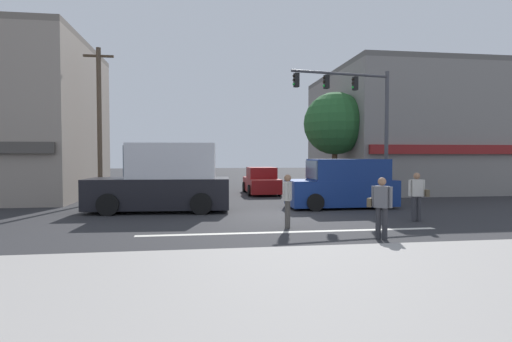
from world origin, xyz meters
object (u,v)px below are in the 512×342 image
at_px(van_parked_curbside, 343,185).
at_px(pedestrian_mid_crossing, 417,194).
at_px(street_tree, 335,124).
at_px(traffic_light_mast, 362,111).
at_px(box_truck_crossing_leftbound, 164,181).
at_px(utility_pole_near_left, 99,122).
at_px(sedan_approaching_near, 261,182).
at_px(pedestrian_far_side, 288,198).
at_px(pedestrian_foreground_with_bag, 381,204).

bearing_deg(van_parked_curbside, pedestrian_mid_crossing, -72.04).
height_order(street_tree, traffic_light_mast, traffic_light_mast).
xyz_separation_m(box_truck_crossing_leftbound, pedestrian_mid_crossing, (8.82, -3.66, -0.30)).
distance_m(street_tree, utility_pole_near_left, 12.74).
relative_size(van_parked_curbside, sedan_approaching_near, 1.12).
bearing_deg(van_parked_curbside, traffic_light_mast, 38.53).
distance_m(box_truck_crossing_leftbound, sedan_approaching_near, 8.52).
relative_size(traffic_light_mast, pedestrian_far_side, 3.71).
bearing_deg(street_tree, pedestrian_mid_crossing, -92.21).
relative_size(street_tree, box_truck_crossing_leftbound, 1.04).
bearing_deg(traffic_light_mast, street_tree, 85.76).
distance_m(street_tree, pedestrian_mid_crossing, 10.10).
xyz_separation_m(utility_pole_near_left, van_parked_curbside, (10.94, -3.57, -2.86)).
xyz_separation_m(street_tree, utility_pole_near_left, (-12.55, -2.19, -0.25)).
bearing_deg(utility_pole_near_left, sedan_approaching_near, 20.58).
distance_m(utility_pole_near_left, pedestrian_foreground_with_bag, 14.20).
relative_size(traffic_light_mast, box_truck_crossing_leftbound, 1.09).
distance_m(box_truck_crossing_leftbound, pedestrian_far_side, 5.97).
distance_m(van_parked_curbside, pedestrian_far_side, 5.64).
height_order(utility_pole_near_left, traffic_light_mast, utility_pole_near_left).
relative_size(pedestrian_mid_crossing, pedestrian_far_side, 1.00).
bearing_deg(street_tree, van_parked_curbside, -105.62).
height_order(utility_pole_near_left, pedestrian_mid_crossing, utility_pole_near_left).
height_order(utility_pole_near_left, pedestrian_far_side, utility_pole_near_left).
distance_m(street_tree, van_parked_curbside, 6.74).
distance_m(traffic_light_mast, pedestrian_foreground_with_bag, 8.60).
height_order(street_tree, pedestrian_mid_crossing, street_tree).
height_order(utility_pole_near_left, van_parked_curbside, utility_pole_near_left).
xyz_separation_m(street_tree, traffic_light_mast, (-0.35, -4.76, 0.19)).
bearing_deg(sedan_approaching_near, pedestrian_far_side, -94.46).
bearing_deg(pedestrian_foreground_with_bag, sedan_approaching_near, 95.35).
distance_m(utility_pole_near_left, box_truck_crossing_leftbound, 5.66).
xyz_separation_m(box_truck_crossing_leftbound, sedan_approaching_near, (5.01, 6.88, -0.54)).
bearing_deg(box_truck_crossing_leftbound, van_parked_curbside, 1.26).
height_order(box_truck_crossing_leftbound, pedestrian_foreground_with_bag, box_truck_crossing_leftbound).
xyz_separation_m(traffic_light_mast, box_truck_crossing_leftbound, (-8.83, -1.17, -3.05)).
relative_size(van_parked_curbside, pedestrian_mid_crossing, 2.77).
bearing_deg(utility_pole_near_left, pedestrian_mid_crossing, -31.27).
relative_size(utility_pole_near_left, pedestrian_foreground_with_bag, 4.45).
relative_size(street_tree, traffic_light_mast, 0.96).
xyz_separation_m(traffic_light_mast, pedestrian_foreground_with_bag, (-2.59, -7.49, -3.35)).
xyz_separation_m(utility_pole_near_left, sedan_approaching_near, (8.37, 3.14, -3.15)).
bearing_deg(pedestrian_mid_crossing, pedestrian_foreground_with_bag, -134.10).
height_order(street_tree, sedan_approaching_near, street_tree).
height_order(utility_pole_near_left, pedestrian_foreground_with_bag, utility_pole_near_left).
bearing_deg(sedan_approaching_near, traffic_light_mast, -56.15).
distance_m(utility_pole_near_left, van_parked_curbside, 11.85).
height_order(pedestrian_mid_crossing, pedestrian_far_side, same).
bearing_deg(traffic_light_mast, sedan_approaching_near, 123.85).
xyz_separation_m(pedestrian_foreground_with_bag, pedestrian_far_side, (-2.11, 2.02, -0.00)).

